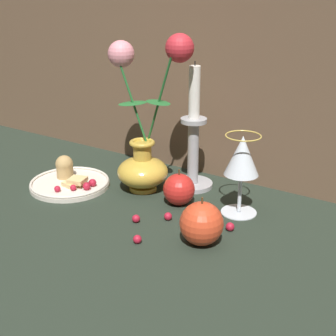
{
  "coord_description": "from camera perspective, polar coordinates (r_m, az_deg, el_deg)",
  "views": [
    {
      "loc": [
        0.52,
        -0.74,
        0.45
      ],
      "look_at": [
        0.04,
        0.0,
        0.1
      ],
      "focal_mm": 50.0,
      "sensor_mm": 36.0,
      "label": 1
    }
  ],
  "objects": [
    {
      "name": "apple_near_glass",
      "position": [
        0.87,
        4.11,
        -6.77
      ],
      "size": [
        0.08,
        0.08,
        0.09
      ],
      "color": "#D14223",
      "rests_on": "ground_plane"
    },
    {
      "name": "berry_front_center",
      "position": [
        0.96,
        0.0,
        -5.92
      ],
      "size": [
        0.02,
        0.02,
        0.02
      ],
      "primitive_type": "sphere",
      "color": "#AD192D",
      "rests_on": "ground_plane"
    },
    {
      "name": "berry_under_candlestick",
      "position": [
        0.88,
        -3.76,
        -8.66
      ],
      "size": [
        0.02,
        0.02,
        0.02
      ],
      "primitive_type": "sphere",
      "color": "#AD192D",
      "rests_on": "ground_plane"
    },
    {
      "name": "ground_plane",
      "position": [
        1.01,
        -1.74,
        -4.92
      ],
      "size": [
        2.4,
        2.4,
        0.0
      ],
      "primitive_type": "plane",
      "color": "#232D23",
      "rests_on": "ground"
    },
    {
      "name": "berry_near_plate",
      "position": [
        0.95,
        -3.92,
        -6.18
      ],
      "size": [
        0.02,
        0.02,
        0.02
      ],
      "primitive_type": "sphere",
      "color": "#AD192D",
      "rests_on": "ground_plane"
    },
    {
      "name": "plate_with_pastries",
      "position": [
        1.14,
        -11.93,
        -1.49
      ],
      "size": [
        0.19,
        0.19,
        0.07
      ],
      "color": "silver",
      "rests_on": "ground_plane"
    },
    {
      "name": "wine_glass",
      "position": [
        0.96,
        9.0,
        1.08
      ],
      "size": [
        0.08,
        0.08,
        0.17
      ],
      "color": "silver",
      "rests_on": "ground_plane"
    },
    {
      "name": "berry_by_glass_stem",
      "position": [
        0.93,
        7.56,
        -7.12
      ],
      "size": [
        0.02,
        0.02,
        0.02
      ],
      "primitive_type": "sphere",
      "color": "#AD192D",
      "rests_on": "ground_plane"
    },
    {
      "name": "vase",
      "position": [
        1.06,
        -2.89,
        3.61
      ],
      "size": [
        0.21,
        0.12,
        0.36
      ],
      "color": "gold",
      "rests_on": "ground_plane"
    },
    {
      "name": "candlestick",
      "position": [
        1.08,
        3.1,
        2.9
      ],
      "size": [
        0.1,
        0.1,
        0.3
      ],
      "color": "#A3A3A8",
      "rests_on": "ground_plane"
    },
    {
      "name": "apple_beside_vase",
      "position": [
        1.02,
        1.34,
        -2.62
      ],
      "size": [
        0.07,
        0.07,
        0.08
      ],
      "color": "red",
      "rests_on": "ground_plane"
    }
  ]
}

